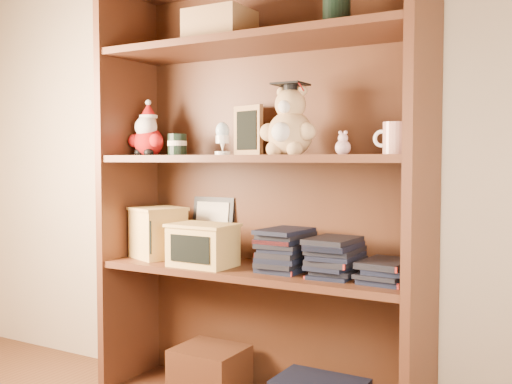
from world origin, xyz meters
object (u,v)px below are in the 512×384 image
Objects in this scene: bookcase at (262,203)px; teacher_mug at (395,138)px; grad_teddy_bear at (289,127)px; treats_box at (158,232)px.

teacher_mug is at bearing -5.78° from bookcase.
bookcase reaches higher than teacher_mug.
grad_teddy_bear is at bearing -22.95° from bookcase.
bookcase is at bearing 6.67° from treats_box.
treats_box is at bearing 179.33° from grad_teddy_bear.
teacher_mug is 0.48× the size of treats_box.
teacher_mug is (0.50, -0.05, 0.22)m from bookcase.
grad_teddy_bear is 0.37m from teacher_mug.
grad_teddy_bear is 0.70m from treats_box.
bookcase reaches higher than treats_box.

